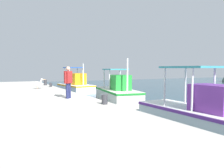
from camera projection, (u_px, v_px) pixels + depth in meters
The scene contains 8 objects.
fishing_boat_nearest at pixel (76, 86), 22.55m from camera, with size 4.88×2.58×2.84m.
fishing_boat_second at pixel (118, 93), 15.38m from camera, with size 5.43×2.71×3.00m.
fishing_boat_third at pixel (200, 114), 8.79m from camera, with size 5.68×1.77×3.40m.
pelican at pixel (38, 84), 17.65m from camera, with size 0.46×0.97×0.82m.
fisherman_standing at pixel (68, 81), 12.03m from camera, with size 0.48×0.52×1.70m.
mooring_bollard_nearest at pixel (45, 82), 21.54m from camera, with size 0.27×0.27×0.54m, color #333338.
mooring_bollard_second at pixel (51, 85), 19.55m from camera, with size 0.21×0.21×0.36m, color #333338.
mooring_bollard_third at pixel (105, 99), 10.08m from camera, with size 0.27×0.27×0.43m, color #333338.
Camera 1 is at (11.55, -4.80, 2.39)m, focal length 36.42 mm.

